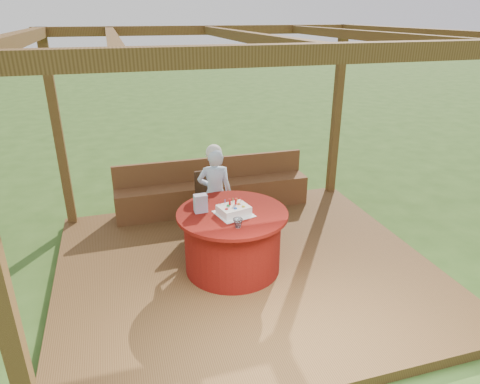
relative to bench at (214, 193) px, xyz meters
name	(u,v)px	position (x,y,z in m)	size (l,w,h in m)	color
ground	(246,273)	(0.00, -1.72, -0.38)	(60.00, 60.00, 0.00)	#2E501A
deck	(246,269)	(0.00, -1.72, -0.32)	(4.50, 4.00, 0.12)	brown
pergola	(247,75)	(0.00, -1.72, 2.02)	(4.50, 4.00, 2.72)	brown
bench	(214,193)	(0.00, 0.00, 0.00)	(3.00, 0.42, 0.80)	brown
table	(233,240)	(-0.17, -1.73, 0.12)	(1.30, 1.30, 0.75)	maroon
chair	(211,198)	(-0.18, -0.59, 0.19)	(0.42, 0.42, 0.84)	#321F10
elderly_woman	(215,191)	(-0.17, -0.85, 0.40)	(0.51, 0.38, 1.32)	#ABD3FD
birthday_cake	(234,210)	(-0.17, -1.78, 0.54)	(0.46, 0.46, 0.18)	white
gift_bag	(201,203)	(-0.52, -1.61, 0.59)	(0.15, 0.10, 0.21)	pink
drinking_glass	(238,223)	(-0.21, -2.10, 0.54)	(0.11, 0.11, 0.10)	white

